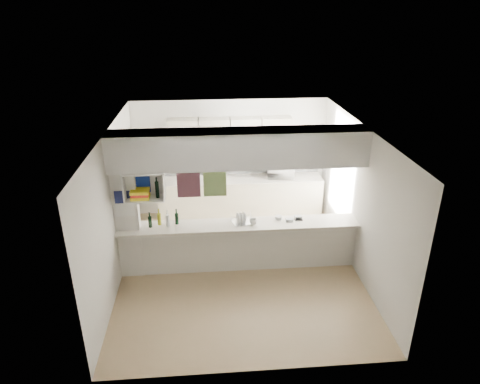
{
  "coord_description": "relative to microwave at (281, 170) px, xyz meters",
  "views": [
    {
      "loc": [
        -0.54,
        -6.58,
        4.45
      ],
      "look_at": [
        0.06,
        0.5,
        1.31
      ],
      "focal_mm": 32.0,
      "sensor_mm": 36.0,
      "label": 1
    }
  ],
  "objects": [
    {
      "name": "wall_back",
      "position": [
        -1.09,
        0.3,
        0.22
      ],
      "size": [
        4.2,
        0.0,
        4.2
      ],
      "primitive_type": "plane",
      "rotation": [
        1.57,
        0.0,
        0.0
      ],
      "color": "silver",
      "rests_on": "floor"
    },
    {
      "name": "bowl",
      "position": [
        -0.02,
        -0.01,
        0.19
      ],
      "size": [
        0.26,
        0.26,
        0.06
      ],
      "primitive_type": "imported",
      "color": "navy",
      "rests_on": "microwave"
    },
    {
      "name": "knife_block",
      "position": [
        -1.29,
        0.08,
        -0.06
      ],
      "size": [
        0.12,
        0.11,
        0.2
      ],
      "primitive_type": "cube",
      "rotation": [
        0.0,
        0.0,
        0.37
      ],
      "color": "brown",
      "rests_on": "bench_top"
    },
    {
      "name": "floor",
      "position": [
        -1.09,
        -2.1,
        -1.08
      ],
      "size": [
        4.8,
        4.8,
        0.0
      ],
      "primitive_type": "plane",
      "color": "tan",
      "rests_on": "ground"
    },
    {
      "name": "utensil_jar",
      "position": [
        -1.39,
        0.05,
        -0.09
      ],
      "size": [
        0.1,
        0.1,
        0.13
      ],
      "primitive_type": "cylinder",
      "color": "black",
      "rests_on": "bench_top"
    },
    {
      "name": "kitchen_run",
      "position": [
        -0.93,
        0.04,
        -0.26
      ],
      "size": [
        3.6,
        0.63,
        2.24
      ],
      "color": "beige",
      "rests_on": "floor"
    },
    {
      "name": "plastic_tubs",
      "position": [
        -0.22,
        -2.01,
        -0.13
      ],
      "size": [
        0.48,
        0.21,
        0.06
      ],
      "color": "silver",
      "rests_on": "breakfast_bar"
    },
    {
      "name": "cup",
      "position": [
        -0.86,
        -2.16,
        -0.1
      ],
      "size": [
        0.15,
        0.15,
        0.1
      ],
      "primitive_type": "imported",
      "rotation": [
        0.0,
        0.0,
        -0.25
      ],
      "color": "white",
      "rests_on": "dish_rack"
    },
    {
      "name": "wine_bottles",
      "position": [
        -2.4,
        -2.05,
        -0.05
      ],
      "size": [
        0.51,
        0.14,
        0.32
      ],
      "color": "black",
      "rests_on": "breakfast_bar"
    },
    {
      "name": "cubby_shelf",
      "position": [
        -2.66,
        -2.16,
        0.63
      ],
      "size": [
        0.65,
        0.35,
        0.5
      ],
      "color": "white",
      "rests_on": "bulkhead"
    },
    {
      "name": "wall_right",
      "position": [
        1.01,
        -2.1,
        0.22
      ],
      "size": [
        0.0,
        4.8,
        4.8
      ],
      "primitive_type": "plane",
      "rotation": [
        1.57,
        0.0,
        -1.57
      ],
      "color": "silver",
      "rests_on": "floor"
    },
    {
      "name": "ceiling",
      "position": [
        -1.09,
        -2.1,
        1.52
      ],
      "size": [
        4.8,
        4.8,
        0.0
      ],
      "primitive_type": "plane",
      "color": "white",
      "rests_on": "wall_back"
    },
    {
      "name": "microwave",
      "position": [
        0.0,
        0.0,
        0.0
      ],
      "size": [
        0.62,
        0.45,
        0.32
      ],
      "primitive_type": "imported",
      "rotation": [
        0.0,
        0.0,
        3.04
      ],
      "color": "white",
      "rests_on": "bench_top"
    },
    {
      "name": "servery_partition",
      "position": [
        -1.27,
        -2.1,
        0.58
      ],
      "size": [
        4.2,
        0.5,
        2.6
      ],
      "color": "silver",
      "rests_on": "floor"
    },
    {
      "name": "wall_left",
      "position": [
        -3.19,
        -2.1,
        0.22
      ],
      "size": [
        0.0,
        4.8,
        4.8
      ],
      "primitive_type": "plane",
      "rotation": [
        1.57,
        0.0,
        1.57
      ],
      "color": "silver",
      "rests_on": "floor"
    },
    {
      "name": "dish_rack",
      "position": [
        -1.02,
        -2.05,
        -0.08
      ],
      "size": [
        0.44,
        0.37,
        0.21
      ],
      "rotation": [
        0.0,
        0.0,
        0.25
      ],
      "color": "silver",
      "rests_on": "breakfast_bar"
    }
  ]
}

